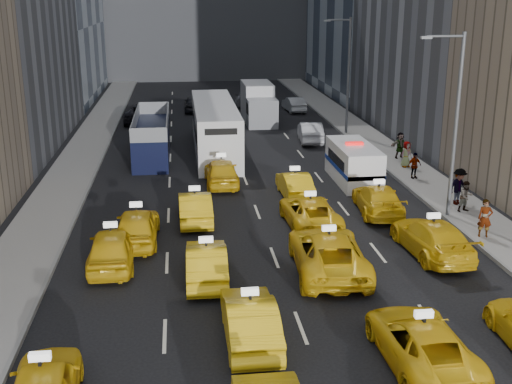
% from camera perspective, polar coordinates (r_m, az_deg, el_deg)
% --- Properties ---
extents(ground, '(160.00, 160.00, 0.00)m').
position_cam_1_polar(ground, '(20.19, 5.09, -14.65)').
color(ground, black).
rests_on(ground, ground).
extents(sidewalk_west, '(3.00, 90.00, 0.15)m').
position_cam_1_polar(sidewalk_west, '(43.59, -15.55, 2.51)').
color(sidewalk_west, gray).
rests_on(sidewalk_west, ground).
extents(sidewalk_east, '(3.00, 90.00, 0.15)m').
position_cam_1_polar(sidewalk_east, '(45.37, 11.69, 3.34)').
color(sidewalk_east, gray).
rests_on(sidewalk_east, ground).
extents(curb_west, '(0.15, 90.00, 0.18)m').
position_cam_1_polar(curb_west, '(43.39, -13.66, 2.61)').
color(curb_west, slate).
rests_on(curb_west, ground).
extents(curb_east, '(0.15, 90.00, 0.18)m').
position_cam_1_polar(curb_east, '(44.93, 9.93, 3.33)').
color(curb_east, slate).
rests_on(curb_east, ground).
extents(streetlight_near, '(2.15, 0.22, 9.00)m').
position_cam_1_polar(streetlight_near, '(32.05, 17.19, 6.14)').
color(streetlight_near, '#595B60').
rests_on(streetlight_near, ground).
extents(streetlight_far, '(2.15, 0.22, 9.00)m').
position_cam_1_polar(streetlight_far, '(50.77, 8.10, 10.53)').
color(streetlight_far, '#595B60').
rests_on(streetlight_far, ground).
extents(taxi_5, '(1.63, 4.58, 1.51)m').
position_cam_1_polar(taxi_5, '(20.73, -0.54, -11.26)').
color(taxi_5, yellow).
rests_on(taxi_5, ground).
extents(taxi_6, '(2.43, 5.11, 1.41)m').
position_cam_1_polar(taxi_6, '(20.24, 14.49, -12.78)').
color(taxi_6, yellow).
rests_on(taxi_6, ground).
extents(taxi_8, '(1.90, 4.61, 1.56)m').
position_cam_1_polar(taxi_8, '(26.76, -12.68, -4.86)').
color(taxi_8, yellow).
rests_on(taxi_8, ground).
extents(taxi_9, '(1.63, 4.45, 1.46)m').
position_cam_1_polar(taxi_9, '(24.94, -4.42, -6.27)').
color(taxi_9, yellow).
rests_on(taxi_9, ground).
extents(taxi_10, '(3.07, 6.03, 1.63)m').
position_cam_1_polar(taxi_10, '(25.72, 6.43, -5.37)').
color(taxi_10, yellow).
rests_on(taxi_10, ground).
extents(taxi_11, '(2.40, 5.34, 1.52)m').
position_cam_1_polar(taxi_11, '(28.26, 15.37, -3.92)').
color(taxi_11, yellow).
rests_on(taxi_11, ground).
extents(taxi_12, '(1.96, 4.66, 1.58)m').
position_cam_1_polar(taxi_12, '(28.98, -10.53, -2.99)').
color(taxi_12, yellow).
rests_on(taxi_12, ground).
extents(taxi_13, '(1.63, 4.48, 1.47)m').
position_cam_1_polar(taxi_13, '(31.32, -5.45, -1.33)').
color(taxi_13, yellow).
rests_on(taxi_13, ground).
extents(taxi_14, '(2.45, 5.09, 1.40)m').
position_cam_1_polar(taxi_14, '(30.69, 4.81, -1.78)').
color(taxi_14, yellow).
rests_on(taxi_14, ground).
extents(taxi_15, '(2.49, 5.14, 1.44)m').
position_cam_1_polar(taxi_15, '(32.96, 10.80, -0.64)').
color(taxi_15, yellow).
rests_on(taxi_15, ground).
extents(taxi_16, '(1.92, 4.66, 1.58)m').
position_cam_1_polar(taxi_16, '(37.19, -3.10, 1.79)').
color(taxi_16, yellow).
rests_on(taxi_16, ground).
extents(taxi_17, '(1.55, 4.21, 1.38)m').
position_cam_1_polar(taxi_17, '(35.12, 3.45, 0.69)').
color(taxi_17, yellow).
rests_on(taxi_17, ground).
extents(nypd_van, '(2.24, 5.61, 2.40)m').
position_cam_1_polar(nypd_van, '(38.19, 8.66, 2.49)').
color(nypd_van, white).
rests_on(nypd_van, ground).
extents(double_decker, '(3.57, 10.15, 2.89)m').
position_cam_1_polar(double_decker, '(44.47, -9.22, 4.99)').
color(double_decker, black).
rests_on(double_decker, ground).
extents(city_bus, '(4.46, 13.60, 3.45)m').
position_cam_1_polar(city_bus, '(44.98, -3.68, 5.68)').
color(city_bus, silver).
rests_on(city_bus, ground).
extents(box_truck, '(2.86, 7.29, 3.28)m').
position_cam_1_polar(box_truck, '(56.07, 0.21, 7.90)').
color(box_truck, silver).
rests_on(box_truck, ground).
extents(misc_car_0, '(2.04, 4.73, 1.52)m').
position_cam_1_polar(misc_car_0, '(48.44, 4.85, 5.33)').
color(misc_car_0, '#B0B1B8').
rests_on(misc_car_0, ground).
extents(misc_car_1, '(3.40, 6.22, 1.65)m').
position_cam_1_polar(misc_car_1, '(56.84, -9.91, 6.97)').
color(misc_car_1, black).
rests_on(misc_car_1, ground).
extents(misc_car_2, '(2.44, 4.95, 1.38)m').
position_cam_1_polar(misc_car_2, '(64.74, -0.96, 8.32)').
color(misc_car_2, slate).
rests_on(misc_car_2, ground).
extents(misc_car_3, '(1.91, 4.60, 1.56)m').
position_cam_1_polar(misc_car_3, '(61.53, -5.52, 7.86)').
color(misc_car_3, black).
rests_on(misc_car_3, ground).
extents(misc_car_4, '(1.77, 4.30, 1.39)m').
position_cam_1_polar(misc_car_4, '(61.36, 3.39, 7.80)').
color(misc_car_4, '#A0A3A7').
rests_on(misc_car_4, ground).
extents(pedestrian_0, '(0.73, 0.58, 1.75)m').
position_cam_1_polar(pedestrian_0, '(30.53, 19.69, -2.21)').
color(pedestrian_0, gray).
rests_on(pedestrian_0, sidewalk_east).
extents(pedestrian_1, '(0.85, 0.60, 1.58)m').
position_cam_1_polar(pedestrian_1, '(33.80, 18.17, -0.38)').
color(pedestrian_1, gray).
rests_on(pedestrian_1, sidewalk_east).
extents(pedestrian_2, '(1.35, 0.95, 1.93)m').
position_cam_1_polar(pedestrian_2, '(34.78, 17.59, 0.46)').
color(pedestrian_2, gray).
rests_on(pedestrian_2, sidewalk_east).
extents(pedestrian_3, '(0.99, 0.63, 1.56)m').
position_cam_1_polar(pedestrian_3, '(39.14, 13.89, 2.30)').
color(pedestrian_3, gray).
rests_on(pedestrian_3, sidewalk_east).
extents(pedestrian_4, '(0.91, 0.70, 1.65)m').
position_cam_1_polar(pedestrian_4, '(41.65, 13.21, 3.29)').
color(pedestrian_4, gray).
rests_on(pedestrian_4, sidewalk_east).
extents(pedestrian_5, '(1.68, 0.84, 1.74)m').
position_cam_1_polar(pedestrian_5, '(43.86, 12.69, 4.08)').
color(pedestrian_5, gray).
rests_on(pedestrian_5, sidewalk_east).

